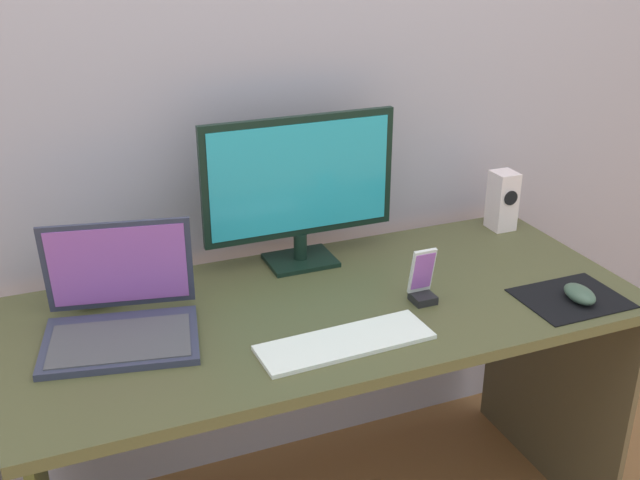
% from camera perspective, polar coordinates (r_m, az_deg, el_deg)
% --- Properties ---
extents(wall_back, '(6.00, 0.04, 2.50)m').
position_cam_1_polar(wall_back, '(2.06, -3.90, 13.52)').
color(wall_back, '#A79FB0').
rests_on(wall_back, ground_plane).
extents(desk, '(1.51, 0.67, 0.73)m').
position_cam_1_polar(desk, '(1.92, 0.74, -8.58)').
color(desk, '#4B4B2C').
rests_on(desk, ground_plane).
extents(monitor, '(0.52, 0.14, 0.40)m').
position_cam_1_polar(monitor, '(1.97, -1.53, 4.12)').
color(monitor, black).
rests_on(monitor, desk).
extents(speaker_right, '(0.07, 0.08, 0.18)m').
position_cam_1_polar(speaker_right, '(2.31, 13.55, 2.91)').
color(speaker_right, white).
rests_on(speaker_right, desk).
extents(laptop, '(0.38, 0.34, 0.24)m').
position_cam_1_polar(laptop, '(1.75, -14.78, -5.46)').
color(laptop, '#31354B').
rests_on(laptop, desk).
extents(fishbowl, '(0.15, 0.15, 0.15)m').
position_cam_1_polar(fishbowl, '(1.92, -16.60, -2.24)').
color(fishbowl, silver).
rests_on(fishbowl, desk).
extents(keyboard_external, '(0.40, 0.14, 0.01)m').
position_cam_1_polar(keyboard_external, '(1.68, 1.91, -7.67)').
color(keyboard_external, white).
rests_on(keyboard_external, desk).
extents(mousepad, '(0.25, 0.20, 0.00)m').
position_cam_1_polar(mousepad, '(1.97, 18.33, -4.18)').
color(mousepad, black).
rests_on(mousepad, desk).
extents(mouse, '(0.07, 0.10, 0.04)m').
position_cam_1_polar(mouse, '(1.95, 18.93, -3.86)').
color(mouse, '#405846').
rests_on(mouse, mousepad).
extents(phone_in_dock, '(0.06, 0.06, 0.14)m').
position_cam_1_polar(phone_in_dock, '(1.85, 7.71, -3.23)').
color(phone_in_dock, black).
rests_on(phone_in_dock, desk).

